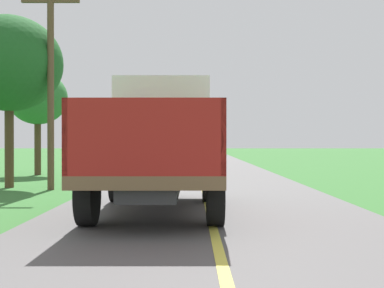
{
  "coord_description": "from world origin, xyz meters",
  "views": [
    {
      "loc": [
        -0.34,
        -0.63,
        1.48
      ],
      "look_at": [
        -0.38,
        11.61,
        1.4
      ],
      "focal_mm": 48.93,
      "sensor_mm": 36.0,
      "label": 1
    }
  ],
  "objects_px": {
    "banana_truck_near": "(163,141)",
    "roadside_tree_near_left": "(11,64)",
    "utility_pole_roadside": "(52,81)",
    "roadside_tree_mid_right": "(39,98)"
  },
  "relations": [
    {
      "from": "banana_truck_near",
      "to": "utility_pole_roadside",
      "type": "xyz_separation_m",
      "value": [
        -3.61,
        4.72,
        1.81
      ]
    },
    {
      "from": "utility_pole_roadside",
      "to": "roadside_tree_near_left",
      "type": "xyz_separation_m",
      "value": [
        -1.51,
        0.76,
        0.61
      ]
    },
    {
      "from": "utility_pole_roadside",
      "to": "roadside_tree_mid_right",
      "type": "xyz_separation_m",
      "value": [
        -2.4,
        6.8,
        0.01
      ]
    },
    {
      "from": "utility_pole_roadside",
      "to": "roadside_tree_near_left",
      "type": "relative_size",
      "value": 1.12
    },
    {
      "from": "roadside_tree_near_left",
      "to": "roadside_tree_mid_right",
      "type": "height_order",
      "value": "roadside_tree_near_left"
    },
    {
      "from": "banana_truck_near",
      "to": "utility_pole_roadside",
      "type": "relative_size",
      "value": 0.96
    },
    {
      "from": "banana_truck_near",
      "to": "roadside_tree_mid_right",
      "type": "relative_size",
      "value": 1.3
    },
    {
      "from": "roadside_tree_mid_right",
      "to": "roadside_tree_near_left",
      "type": "bearing_deg",
      "value": -81.62
    },
    {
      "from": "banana_truck_near",
      "to": "utility_pole_roadside",
      "type": "distance_m",
      "value": 6.21
    },
    {
      "from": "banana_truck_near",
      "to": "roadside_tree_near_left",
      "type": "distance_m",
      "value": 7.88
    }
  ]
}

